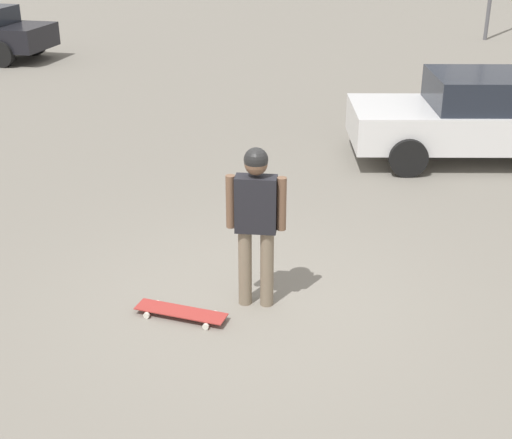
{
  "coord_description": "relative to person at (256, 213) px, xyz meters",
  "views": [
    {
      "loc": [
        6.41,
        -1.93,
        3.97
      ],
      "look_at": [
        0.0,
        0.0,
        1.0
      ],
      "focal_mm": 50.0,
      "sensor_mm": 36.0,
      "label": 1
    }
  ],
  "objects": [
    {
      "name": "ground_plane",
      "position": [
        0.0,
        0.0,
        -1.06
      ],
      "size": [
        220.0,
        220.0,
        0.0
      ],
      "primitive_type": "plane",
      "color": "gray"
    },
    {
      "name": "skateboard",
      "position": [
        0.05,
        -0.84,
        -1.0
      ],
      "size": [
        0.76,
        0.93,
        0.08
      ],
      "rotation": [
        0.0,
        0.0,
        -2.19
      ],
      "color": "#A5332D",
      "rests_on": "ground_plane"
    },
    {
      "name": "person",
      "position": [
        0.0,
        0.0,
        0.0
      ],
      "size": [
        0.35,
        0.58,
        1.77
      ],
      "rotation": [
        0.0,
        0.0,
        1.16
      ],
      "color": "#7A6B56",
      "rests_on": "ground_plane"
    },
    {
      "name": "car_parked_near",
      "position": [
        -3.53,
        4.99,
        -0.32
      ],
      "size": [
        2.89,
        4.57,
        1.45
      ],
      "rotation": [
        0.0,
        0.0,
        -1.87
      ],
      "color": "silver",
      "rests_on": "ground_plane"
    }
  ]
}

